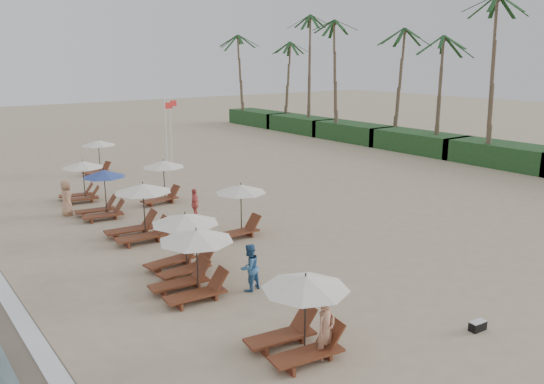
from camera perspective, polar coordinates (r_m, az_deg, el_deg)
ground at (r=21.05m, az=8.30°, el=-7.22°), size 160.00×160.00×0.00m
shrub_hedge at (r=46.27m, az=15.12°, el=5.10°), size 3.20×53.00×1.60m
palm_row at (r=46.33m, az=14.88°, el=16.44°), size 7.00×52.00×12.30m
lounger_station_0 at (r=14.44m, az=2.78°, el=-12.73°), size 2.65×2.33×2.08m
lounger_station_1 at (r=17.83m, az=-8.50°, el=-7.31°), size 2.72×2.45×2.17m
lounger_station_2 at (r=19.82m, az=-9.56°, el=-5.14°), size 2.70×2.46×2.12m
lounger_station_3 at (r=23.69m, az=-13.85°, el=-2.16°), size 2.84×2.43×2.37m
lounger_station_4 at (r=27.39m, az=-17.52°, el=-0.33°), size 2.47×2.05×2.31m
lounger_station_5 at (r=30.92m, az=-19.46°, el=1.23°), size 2.46×2.22×2.15m
inland_station_0 at (r=23.35m, az=-3.47°, el=-1.42°), size 2.69×2.24×2.22m
inland_station_1 at (r=29.31m, az=-11.49°, el=1.52°), size 2.68×2.24×2.22m
inland_station_2 at (r=37.74m, az=-17.84°, el=4.05°), size 2.54×2.24×2.22m
beachgoer_near at (r=14.37m, az=5.66°, el=-14.09°), size 0.63×0.45×1.62m
beachgoer_mid_a at (r=18.12m, az=-2.38°, el=-7.91°), size 0.90×0.77×1.61m
beachgoer_far_a at (r=26.07m, az=-8.10°, el=-1.27°), size 0.89×0.90×1.53m
beachgoer_far_b at (r=28.35m, az=-20.75°, el=-0.57°), size 0.72×0.96×1.76m
duffel_bag at (r=16.93m, az=20.76°, el=-12.97°), size 0.53×0.30×0.28m
flag_pole_near at (r=36.20m, az=-11.03°, el=6.02°), size 0.59×0.08×4.91m
flag_pole_far at (r=39.02m, az=-10.57°, el=6.53°), size 0.60×0.08×4.82m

